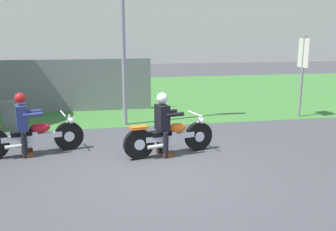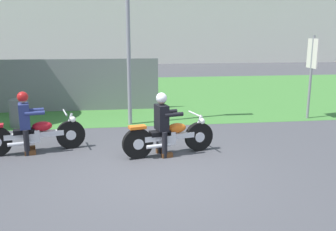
# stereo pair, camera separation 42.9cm
# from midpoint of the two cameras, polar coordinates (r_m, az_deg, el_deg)

# --- Properties ---
(ground) EXTENTS (120.00, 120.00, 0.00)m
(ground) POSITION_cam_midpoint_polar(r_m,az_deg,el_deg) (7.11, -3.11, -9.30)
(ground) COLOR #424247
(grass_verge) EXTENTS (60.00, 12.00, 0.01)m
(grass_verge) POSITION_cam_midpoint_polar(r_m,az_deg,el_deg) (16.57, -7.70, 3.34)
(grass_verge) COLOR #3D7533
(grass_verge) RESTS_ON ground
(motorcycle_lead) EXTENTS (2.10, 0.80, 0.89)m
(motorcycle_lead) POSITION_cam_midpoint_polar(r_m,az_deg,el_deg) (8.16, -1.20, -3.38)
(motorcycle_lead) COLOR black
(motorcycle_lead) RESTS_ON ground
(rider_lead) EXTENTS (0.62, 0.55, 1.41)m
(rider_lead) POSITION_cam_midpoint_polar(r_m,az_deg,el_deg) (7.99, -2.32, -0.58)
(rider_lead) COLOR black
(rider_lead) RESTS_ON ground
(motorcycle_follow) EXTENTS (2.22, 0.83, 0.89)m
(motorcycle_follow) POSITION_cam_midpoint_polar(r_m,az_deg,el_deg) (8.78, -21.65, -3.15)
(motorcycle_follow) COLOR black
(motorcycle_follow) RESTS_ON ground
(rider_follow) EXTENTS (0.62, 0.55, 1.41)m
(rider_follow) POSITION_cam_midpoint_polar(r_m,az_deg,el_deg) (8.68, -22.99, -0.55)
(rider_follow) COLOR black
(rider_follow) RESTS_ON ground
(trash_can) EXTENTS (0.48, 0.48, 0.80)m
(trash_can) POSITION_cam_midpoint_polar(r_m,az_deg,el_deg) (11.41, -24.32, 0.12)
(trash_can) COLOR #595E5B
(trash_can) RESTS_ON ground
(sign_banner) EXTENTS (0.08, 0.60, 2.60)m
(sign_banner) POSITION_cam_midpoint_polar(r_m,az_deg,el_deg) (12.38, 19.32, 7.64)
(sign_banner) COLOR gray
(sign_banner) RESTS_ON ground
(fence_segment) EXTENTS (7.00, 0.06, 1.80)m
(fence_segment) POSITION_cam_midpoint_polar(r_m,az_deg,el_deg) (13.15, -19.00, 4.30)
(fence_segment) COLOR slate
(fence_segment) RESTS_ON ground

